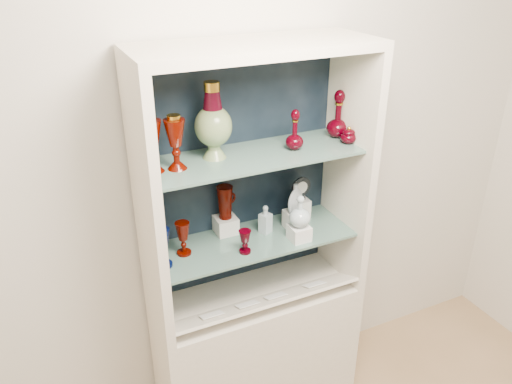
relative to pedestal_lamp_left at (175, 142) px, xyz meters
name	(u,v)px	position (x,y,z in m)	size (l,w,h in m)	color
wall_back	(236,154)	(0.34, 0.20, -0.18)	(3.50, 0.02, 2.80)	beige
cabinet_base	(256,351)	(0.34, -0.02, -1.21)	(1.00, 0.40, 0.75)	beige
cabinet_back_panel	(239,171)	(0.34, 0.17, -0.26)	(0.98, 0.02, 1.15)	black
cabinet_side_left	(147,209)	(-0.14, -0.02, -0.26)	(0.04, 0.40, 1.15)	beige
cabinet_side_right	(348,168)	(0.82, -0.02, -0.26)	(0.04, 0.40, 1.15)	beige
cabinet_top_cap	(256,47)	(0.34, -0.02, 0.34)	(1.00, 0.40, 0.04)	beige
shelf_lower	(254,240)	(0.34, 0.00, -0.54)	(0.92, 0.34, 0.01)	slate
shelf_upper	(254,156)	(0.34, 0.00, -0.12)	(0.92, 0.34, 0.01)	slate
label_ledge	(266,301)	(0.34, -0.13, -0.80)	(0.92, 0.18, 0.01)	beige
label_card_0	(275,296)	(0.39, -0.13, -0.79)	(0.10, 0.07, 0.00)	white
label_card_1	(212,315)	(0.07, -0.13, -0.79)	(0.10, 0.07, 0.00)	white
label_card_2	(314,284)	(0.60, -0.13, -0.79)	(0.10, 0.07, 0.00)	white
label_card_3	(247,304)	(0.24, -0.13, -0.79)	(0.10, 0.07, 0.00)	white
pedestal_lamp_left	(175,142)	(0.00, 0.00, 0.00)	(0.09, 0.09, 0.22)	#4A0800
pedestal_lamp_right	(152,144)	(-0.09, 0.01, 0.00)	(0.09, 0.09, 0.23)	#4A0800
enamel_urn	(213,121)	(0.18, 0.05, 0.05)	(0.16, 0.16, 0.32)	#064018
ruby_decanter_a	(295,127)	(0.52, -0.01, -0.01)	(0.08, 0.08, 0.20)	#3E000A
ruby_decanter_b	(338,112)	(0.78, 0.04, 0.01)	(0.10, 0.10, 0.24)	#3E000A
lidded_bowl	(349,135)	(0.78, -0.05, -0.07)	(0.07, 0.07, 0.08)	#3E000A
cobalt_goblet	(162,248)	(-0.10, -0.03, -0.44)	(0.08, 0.08, 0.18)	#060F39
ruby_goblet_tall	(183,238)	(0.01, 0.02, -0.45)	(0.06, 0.06, 0.16)	#4A0800
ruby_goblet_small	(245,242)	(0.26, -0.08, -0.48)	(0.06, 0.06, 0.11)	#3E000A
riser_ruby_pitcher	(226,225)	(0.24, 0.11, -0.49)	(0.10, 0.10, 0.08)	silver
ruby_pitcher	(225,202)	(0.24, 0.11, -0.37)	(0.12, 0.08, 0.16)	#4A0800
clear_square_bottle	(265,219)	(0.41, 0.04, -0.46)	(0.05, 0.05, 0.14)	#A3B9C0
riser_flat_flask	(294,220)	(0.56, 0.01, -0.49)	(0.09, 0.09, 0.09)	silver
flat_flask	(295,198)	(0.56, 0.01, -0.37)	(0.10, 0.04, 0.15)	#A0ACB3
riser_clear_round_decanter	(299,233)	(0.53, -0.09, -0.50)	(0.09, 0.09, 0.07)	silver
clear_round_decanter	(300,212)	(0.53, -0.09, -0.39)	(0.10, 0.10, 0.15)	#A3B9C0
riser_cameo_medallion	(300,208)	(0.63, 0.09, -0.48)	(0.08, 0.08, 0.10)	silver
cameo_medallion	(301,188)	(0.63, 0.09, -0.37)	(0.10, 0.04, 0.12)	black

